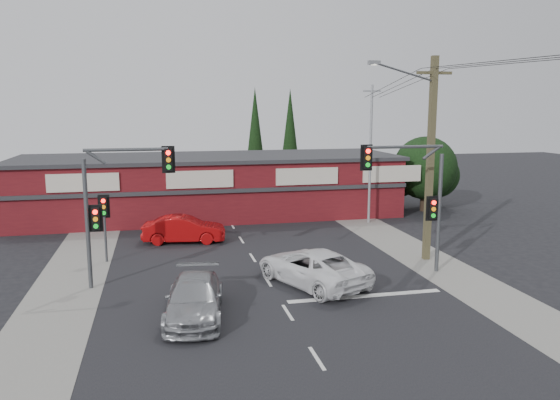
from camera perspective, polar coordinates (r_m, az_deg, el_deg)
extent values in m
plane|color=black|center=(23.15, -0.68, -9.44)|extent=(120.00, 120.00, 0.00)
cube|color=black|center=(27.84, -2.82, -6.13)|extent=(14.00, 70.00, 0.01)
cube|color=gray|center=(27.76, -20.51, -6.78)|extent=(3.00, 70.00, 0.02)
cube|color=gray|center=(30.39, 13.24, -5.02)|extent=(3.00, 70.00, 0.02)
cube|color=silver|center=(22.75, 8.91, -9.88)|extent=(6.50, 0.35, 0.01)
imported|color=white|center=(23.78, 3.36, -6.97)|extent=(4.61, 6.15, 1.55)
imported|color=#9D9FA2|center=(20.40, -8.93, -10.12)|extent=(2.62, 5.14, 1.43)
imported|color=#A90A0B|center=(31.41, -9.99, -3.02)|extent=(4.78, 2.24, 1.52)
cube|color=silver|center=(17.38, 3.88, -16.17)|extent=(0.12, 1.60, 0.01)
cube|color=silver|center=(20.80, 0.81, -11.67)|extent=(0.12, 1.60, 0.01)
cube|color=silver|center=(24.34, -1.32, -8.44)|extent=(0.12, 1.60, 0.01)
cube|color=silver|center=(27.98, -2.87, -6.03)|extent=(0.12, 1.60, 0.01)
cube|color=silver|center=(31.66, -4.06, -4.18)|extent=(0.12, 1.60, 0.01)
cube|color=silver|center=(35.38, -4.99, -2.71)|extent=(0.12, 1.60, 0.01)
cube|color=silver|center=(39.13, -5.74, -1.52)|extent=(0.12, 1.60, 0.01)
cube|color=silver|center=(42.90, -6.37, -0.54)|extent=(0.12, 1.60, 0.01)
cube|color=#541016|center=(38.97, -7.30, 1.36)|extent=(26.00, 8.00, 4.00)
cube|color=#2D2D30|center=(38.72, -7.37, 4.44)|extent=(26.40, 8.40, 0.25)
cube|color=beige|center=(34.94, -19.88, 1.73)|extent=(4.20, 0.12, 1.10)
cube|color=beige|center=(34.74, -8.36, 2.16)|extent=(4.20, 0.12, 1.10)
cube|color=beige|center=(35.93, 2.85, 2.50)|extent=(4.20, 0.12, 1.10)
cube|color=beige|center=(37.96, 11.63, 2.70)|extent=(4.20, 0.12, 1.10)
cube|color=#2D2D30|center=(34.89, -6.68, 0.90)|extent=(26.00, 0.15, 0.25)
cylinder|color=#2D2116|center=(41.61, 14.78, 0.11)|extent=(0.50, 0.50, 1.80)
sphere|color=black|center=(41.30, 14.91, 3.26)|extent=(4.60, 4.60, 4.60)
sphere|color=black|center=(42.96, 16.04, 2.50)|extent=(3.40, 3.40, 3.40)
sphere|color=black|center=(42.08, 12.41, 2.24)|extent=(2.80, 2.80, 2.80)
cylinder|color=#2D2116|center=(46.57, -2.57, 1.54)|extent=(0.24, 0.24, 2.00)
cone|color=black|center=(46.15, -2.61, 7.08)|extent=(1.80, 1.80, 7.50)
cylinder|color=#2D2116|center=(49.22, 1.04, 1.99)|extent=(0.24, 0.24, 2.00)
cone|color=black|center=(48.83, 1.06, 7.23)|extent=(1.80, 1.80, 7.50)
cylinder|color=#47494C|center=(24.09, -19.49, -2.46)|extent=(0.18, 0.18, 5.50)
cylinder|color=#47494C|center=(23.51, -15.78, 5.09)|extent=(3.40, 0.14, 0.14)
cylinder|color=#47494C|center=(23.63, -18.64, 4.23)|extent=(0.82, 0.14, 0.63)
cube|color=black|center=(23.51, -11.59, 4.15)|extent=(0.32, 0.22, 0.95)
cube|color=black|center=(23.58, -11.59, 4.17)|extent=(0.55, 0.04, 1.15)
cylinder|color=#FF0C07|center=(23.36, -11.60, 4.86)|extent=(0.20, 0.06, 0.20)
cylinder|color=orange|center=(23.38, -11.58, 4.12)|extent=(0.20, 0.06, 0.20)
cylinder|color=#0CE526|center=(23.41, -11.55, 3.39)|extent=(0.20, 0.06, 0.20)
cube|color=black|center=(24.00, -18.69, -1.85)|extent=(0.32, 0.22, 0.95)
cube|color=black|center=(24.07, -18.67, -1.82)|extent=(0.55, 0.04, 1.15)
cylinder|color=#FF0C07|center=(23.82, -18.76, -1.20)|extent=(0.20, 0.06, 0.20)
cylinder|color=orange|center=(23.87, -18.72, -1.91)|extent=(0.20, 0.06, 0.20)
cylinder|color=#0CE526|center=(23.93, -18.68, -2.62)|extent=(0.20, 0.06, 0.20)
cylinder|color=#47494C|center=(26.11, 16.28, -1.38)|extent=(0.18, 0.18, 5.50)
cylinder|color=#47494C|center=(24.89, 12.97, 5.44)|extent=(3.60, 0.14, 0.14)
cylinder|color=#47494C|center=(25.48, 15.51, 4.75)|extent=(0.82, 0.14, 0.63)
cube|color=black|center=(24.21, 9.07, 4.38)|extent=(0.32, 0.22, 0.95)
cube|color=black|center=(24.27, 9.01, 4.40)|extent=(0.55, 0.04, 1.15)
cylinder|color=#FF0C07|center=(24.06, 9.20, 5.06)|extent=(0.20, 0.06, 0.20)
cylinder|color=orange|center=(24.09, 9.18, 4.35)|extent=(0.20, 0.06, 0.20)
cylinder|color=#0CE526|center=(24.12, 9.16, 3.64)|extent=(0.20, 0.06, 0.20)
cube|color=black|center=(25.90, 15.63, -0.88)|extent=(0.32, 0.22, 0.95)
cube|color=black|center=(25.96, 15.56, -0.85)|extent=(0.55, 0.04, 1.15)
cylinder|color=#FF0C07|center=(25.73, 15.79, -0.27)|extent=(0.20, 0.06, 0.20)
cylinder|color=orange|center=(25.79, 15.76, -0.93)|extent=(0.20, 0.06, 0.20)
cylinder|color=#0CE526|center=(25.84, 15.73, -1.58)|extent=(0.20, 0.06, 0.20)
cylinder|color=#47494C|center=(28.20, -17.80, -3.25)|extent=(0.12, 0.12, 3.00)
cube|color=black|center=(27.95, -17.93, -0.65)|extent=(0.32, 0.22, 0.95)
cube|color=black|center=(28.02, -17.92, -0.63)|extent=(0.55, 0.04, 1.15)
cylinder|color=#FF0C07|center=(27.77, -17.99, -0.09)|extent=(0.20, 0.06, 0.20)
cylinder|color=orange|center=(27.82, -17.96, -0.70)|extent=(0.20, 0.06, 0.20)
cylinder|color=#0CE526|center=(27.88, -17.93, -1.30)|extent=(0.20, 0.06, 0.20)
cube|color=brown|center=(27.77, 15.43, 3.99)|extent=(0.30, 0.30, 10.00)
cube|color=brown|center=(27.70, 15.82, 12.67)|extent=(1.80, 0.14, 0.14)
cylinder|color=#47494C|center=(26.85, 12.89, 12.89)|extent=(3.23, 0.39, 0.89)
cube|color=slate|center=(26.10, 9.80, 13.97)|extent=(0.55, 0.25, 0.18)
cylinder|color=silver|center=(26.09, 9.80, 13.75)|extent=(0.28, 0.28, 0.05)
cylinder|color=gray|center=(36.16, 9.42, 4.66)|extent=(0.16, 0.16, 9.00)
cube|color=gray|center=(36.05, 9.60, 11.16)|extent=(1.20, 0.10, 0.10)
cylinder|color=black|center=(31.58, 11.29, 11.70)|extent=(0.73, 9.01, 1.22)
cylinder|color=black|center=(31.82, 12.29, 11.65)|extent=(0.52, 9.00, 1.22)
cylinder|color=black|center=(32.07, 13.27, 11.60)|extent=(0.31, 9.00, 1.22)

